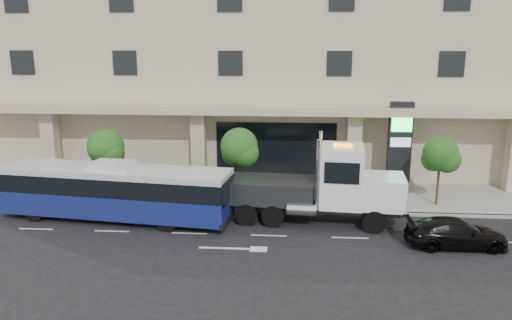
{
  "coord_description": "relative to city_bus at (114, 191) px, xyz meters",
  "views": [
    {
      "loc": [
        1.07,
        -24.7,
        9.49
      ],
      "look_at": [
        -0.9,
        2.0,
        3.01
      ],
      "focal_mm": 35.0,
      "sensor_mm": 36.0,
      "label": 1
    }
  ],
  "objects": [
    {
      "name": "curb",
      "position": [
        8.37,
        1.78,
        -1.55
      ],
      "size": [
        120.0,
        0.3,
        0.15
      ],
      "primitive_type": "cube",
      "color": "gray",
      "rests_on": "ground"
    },
    {
      "name": "tree_right",
      "position": [
        17.9,
        3.37,
        1.41
      ],
      "size": [
        2.1,
        2.0,
        4.04
      ],
      "color": "#422B19",
      "rests_on": "sidewalk"
    },
    {
      "name": "tree_mid",
      "position": [
        6.4,
        3.37,
        1.64
      ],
      "size": [
        2.28,
        2.2,
        4.38
      ],
      "color": "#422B19",
      "rests_on": "sidewalk"
    },
    {
      "name": "signage_pylon",
      "position": [
        16.09,
        5.85,
        1.41
      ],
      "size": [
        1.42,
        0.54,
        5.67
      ],
      "rotation": [
        0.0,
        0.0,
        0.01
      ],
      "color": "black",
      "rests_on": "sidewalk"
    },
    {
      "name": "black_sedan",
      "position": [
        17.19,
        -2.39,
        -0.95
      ],
      "size": [
        4.69,
        1.99,
        1.35
      ],
      "primitive_type": "imported",
      "rotation": [
        0.0,
        0.0,
        1.59
      ],
      "color": "black",
      "rests_on": "ground"
    },
    {
      "name": "city_bus",
      "position": [
        0.0,
        0.0,
        0.0
      ],
      "size": [
        12.81,
        4.19,
        3.19
      ],
      "rotation": [
        0.0,
        0.0,
        -0.12
      ],
      "color": "black",
      "rests_on": "ground"
    },
    {
      "name": "convention_center",
      "position": [
        8.37,
        15.21,
        8.35
      ],
      "size": [
        60.0,
        17.6,
        20.0
      ],
      "color": "tan",
      "rests_on": "ground"
    },
    {
      "name": "tree_left",
      "position": [
        -1.6,
        3.37,
        1.49
      ],
      "size": [
        2.27,
        2.2,
        4.22
      ],
      "color": "#422B19",
      "rests_on": "sidewalk"
    },
    {
      "name": "sidewalk",
      "position": [
        8.37,
        4.78,
        -1.55
      ],
      "size": [
        120.0,
        6.0,
        0.15
      ],
      "primitive_type": "cube",
      "color": "gray",
      "rests_on": "ground"
    },
    {
      "name": "tow_truck",
      "position": [
        11.13,
        0.4,
        0.32
      ],
      "size": [
        10.39,
        3.35,
        4.71
      ],
      "rotation": [
        0.0,
        0.0,
        -0.09
      ],
      "color": "#2D3033",
      "rests_on": "ground"
    },
    {
      "name": "ground",
      "position": [
        8.37,
        -0.22,
        -1.62
      ],
      "size": [
        120.0,
        120.0,
        0.0
      ],
      "primitive_type": "plane",
      "color": "black",
      "rests_on": "ground"
    }
  ]
}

